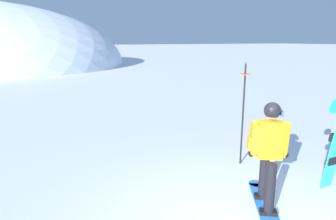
{
  "coord_description": "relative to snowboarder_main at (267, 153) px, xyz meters",
  "views": [
    {
      "loc": [
        -2.8,
        -2.96,
        2.62
      ],
      "look_at": [
        0.2,
        3.39,
        1.0
      ],
      "focal_mm": 32.79,
      "sensor_mm": 36.0,
      "label": 1
    }
  ],
  "objects": [
    {
      "name": "snowboarder_main",
      "position": [
        0.0,
        0.0,
        0.0
      ],
      "size": [
        1.1,
        1.61,
        1.71
      ],
      "color": "blue",
      "rests_on": "ground"
    },
    {
      "name": "rock_dark",
      "position": [
        1.95,
        1.92,
        -0.92
      ],
      "size": [
        0.64,
        0.54,
        0.45
      ],
      "color": "#282628",
      "rests_on": "ground"
    },
    {
      "name": "piste_marker_near",
      "position": [
        0.79,
        1.58,
        0.32
      ],
      "size": [
        0.2,
        0.2,
        2.19
      ],
      "color": "black",
      "rests_on": "ground"
    },
    {
      "name": "spare_snowboard",
      "position": [
        1.52,
        -0.03,
        -0.08
      ],
      "size": [
        0.28,
        0.26,
        1.65
      ],
      "color": "#23B7A3",
      "rests_on": "ground"
    }
  ]
}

